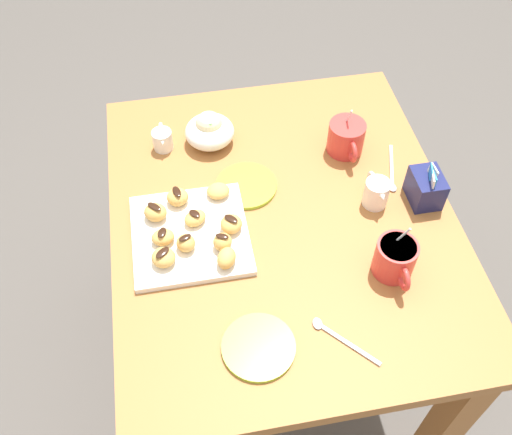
# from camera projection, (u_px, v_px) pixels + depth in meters

# --- Properties ---
(ground_plane) EXTENTS (8.00, 8.00, 0.00)m
(ground_plane) POSITION_uv_depth(u_px,v_px,m) (275.00, 353.00, 1.96)
(ground_plane) COLOR #514C47
(dining_table) EXTENTS (0.98, 0.82, 0.75)m
(dining_table) POSITION_uv_depth(u_px,v_px,m) (281.00, 250.00, 1.48)
(dining_table) COLOR #A36633
(dining_table) RESTS_ON ground_plane
(pastry_plate_square) EXTENTS (0.27, 0.27, 0.02)m
(pastry_plate_square) POSITION_uv_depth(u_px,v_px,m) (190.00, 235.00, 1.33)
(pastry_plate_square) COLOR white
(pastry_plate_square) RESTS_ON dining_table
(coffee_mug_red_left) EXTENTS (0.13, 0.09, 0.13)m
(coffee_mug_red_left) POSITION_uv_depth(u_px,v_px,m) (346.00, 137.00, 1.48)
(coffee_mug_red_left) COLOR red
(coffee_mug_red_left) RESTS_ON dining_table
(coffee_mug_red_right) EXTENTS (0.13, 0.09, 0.13)m
(coffee_mug_red_right) POSITION_uv_depth(u_px,v_px,m) (395.00, 258.00, 1.24)
(coffee_mug_red_right) COLOR red
(coffee_mug_red_right) RESTS_ON dining_table
(cream_pitcher_white) EXTENTS (0.10, 0.06, 0.07)m
(cream_pitcher_white) POSITION_uv_depth(u_px,v_px,m) (377.00, 193.00, 1.37)
(cream_pitcher_white) COLOR white
(cream_pitcher_white) RESTS_ON dining_table
(sugar_caddy) EXTENTS (0.09, 0.07, 0.11)m
(sugar_caddy) POSITION_uv_depth(u_px,v_px,m) (426.00, 188.00, 1.37)
(sugar_caddy) COLOR #191E51
(sugar_caddy) RESTS_ON dining_table
(ice_cream_bowl) EXTENTS (0.13, 0.13, 0.10)m
(ice_cream_bowl) POSITION_uv_depth(u_px,v_px,m) (209.00, 130.00, 1.50)
(ice_cream_bowl) COLOR white
(ice_cream_bowl) RESTS_ON dining_table
(chocolate_sauce_pitcher) EXTENTS (0.09, 0.05, 0.06)m
(chocolate_sauce_pitcher) POSITION_uv_depth(u_px,v_px,m) (162.00, 139.00, 1.50)
(chocolate_sauce_pitcher) COLOR white
(chocolate_sauce_pitcher) RESTS_ON dining_table
(saucer_lime_left) EXTENTS (0.15, 0.15, 0.01)m
(saucer_lime_left) POSITION_uv_depth(u_px,v_px,m) (246.00, 186.00, 1.43)
(saucer_lime_left) COLOR #9EC633
(saucer_lime_left) RESTS_ON dining_table
(saucer_lime_right) EXTENTS (0.15, 0.15, 0.01)m
(saucer_lime_right) POSITION_uv_depth(u_px,v_px,m) (259.00, 347.00, 1.16)
(saucer_lime_right) COLOR #9EC633
(saucer_lime_right) RESTS_ON dining_table
(loose_spoon_near_saucer) EXTENTS (0.13, 0.11, 0.01)m
(loose_spoon_near_saucer) POSITION_uv_depth(u_px,v_px,m) (337.00, 336.00, 1.17)
(loose_spoon_near_saucer) COLOR silver
(loose_spoon_near_saucer) RESTS_ON dining_table
(loose_spoon_by_plate) EXTENTS (0.16, 0.06, 0.01)m
(loose_spoon_by_plate) POSITION_uv_depth(u_px,v_px,m) (392.00, 174.00, 1.46)
(loose_spoon_by_plate) COLOR silver
(loose_spoon_by_plate) RESTS_ON dining_table
(beignet_0) EXTENTS (0.05, 0.06, 0.03)m
(beignet_0) POSITION_uv_depth(u_px,v_px,m) (218.00, 191.00, 1.38)
(beignet_0) COLOR #DBA351
(beignet_0) RESTS_ON pastry_plate_square
(beignet_1) EXTENTS (0.06, 0.05, 0.04)m
(beignet_1) POSITION_uv_depth(u_px,v_px,m) (186.00, 243.00, 1.28)
(beignet_1) COLOR #DBA351
(beignet_1) RESTS_ON pastry_plate_square
(chocolate_drizzle_1) EXTENTS (0.03, 0.03, 0.00)m
(chocolate_drizzle_1) POSITION_uv_depth(u_px,v_px,m) (185.00, 238.00, 1.26)
(chocolate_drizzle_1) COLOR black
(chocolate_drizzle_1) RESTS_ON beignet_1
(beignet_2) EXTENTS (0.07, 0.07, 0.04)m
(beignet_2) POSITION_uv_depth(u_px,v_px,m) (155.00, 212.00, 1.34)
(beignet_2) COLOR #DBA351
(beignet_2) RESTS_ON pastry_plate_square
(chocolate_drizzle_2) EXTENTS (0.04, 0.04, 0.00)m
(chocolate_drizzle_2) POSITION_uv_depth(u_px,v_px,m) (154.00, 207.00, 1.32)
(chocolate_drizzle_2) COLOR black
(chocolate_drizzle_2) RESTS_ON beignet_2
(beignet_3) EXTENTS (0.05, 0.05, 0.03)m
(beignet_3) POSITION_uv_depth(u_px,v_px,m) (163.00, 237.00, 1.29)
(beignet_3) COLOR #DBA351
(beignet_3) RESTS_ON pastry_plate_square
(chocolate_drizzle_3) EXTENTS (0.03, 0.03, 0.00)m
(chocolate_drizzle_3) POSITION_uv_depth(u_px,v_px,m) (162.00, 233.00, 1.28)
(chocolate_drizzle_3) COLOR black
(chocolate_drizzle_3) RESTS_ON beignet_3
(beignet_4) EXTENTS (0.06, 0.06, 0.04)m
(beignet_4) POSITION_uv_depth(u_px,v_px,m) (223.00, 242.00, 1.28)
(beignet_4) COLOR #DBA351
(beignet_4) RESTS_ON pastry_plate_square
(chocolate_drizzle_4) EXTENTS (0.03, 0.03, 0.00)m
(chocolate_drizzle_4) POSITION_uv_depth(u_px,v_px,m) (222.00, 236.00, 1.27)
(chocolate_drizzle_4) COLOR black
(chocolate_drizzle_4) RESTS_ON beignet_4
(beignet_5) EXTENTS (0.06, 0.07, 0.03)m
(beignet_5) POSITION_uv_depth(u_px,v_px,m) (195.00, 218.00, 1.33)
(beignet_5) COLOR #DBA351
(beignet_5) RESTS_ON pastry_plate_square
(chocolate_drizzle_5) EXTENTS (0.03, 0.03, 0.00)m
(chocolate_drizzle_5) POSITION_uv_depth(u_px,v_px,m) (194.00, 213.00, 1.32)
(chocolate_drizzle_5) COLOR black
(chocolate_drizzle_5) RESTS_ON beignet_5
(beignet_6) EXTENTS (0.05, 0.05, 0.04)m
(beignet_6) POSITION_uv_depth(u_px,v_px,m) (178.00, 197.00, 1.37)
(beignet_6) COLOR #DBA351
(beignet_6) RESTS_ON pastry_plate_square
(chocolate_drizzle_6) EXTENTS (0.04, 0.03, 0.00)m
(chocolate_drizzle_6) POSITION_uv_depth(u_px,v_px,m) (177.00, 192.00, 1.35)
(chocolate_drizzle_6) COLOR black
(chocolate_drizzle_6) RESTS_ON beignet_6
(beignet_7) EXTENTS (0.07, 0.07, 0.03)m
(beignet_7) POSITION_uv_depth(u_px,v_px,m) (164.00, 257.00, 1.26)
(beignet_7) COLOR #DBA351
(beignet_7) RESTS_ON pastry_plate_square
(chocolate_drizzle_7) EXTENTS (0.04, 0.04, 0.00)m
(chocolate_drizzle_7) POSITION_uv_depth(u_px,v_px,m) (162.00, 252.00, 1.24)
(chocolate_drizzle_7) COLOR black
(chocolate_drizzle_7) RESTS_ON beignet_7
(beignet_8) EXTENTS (0.07, 0.06, 0.04)m
(beignet_8) POSITION_uv_depth(u_px,v_px,m) (227.00, 258.00, 1.25)
(beignet_8) COLOR #DBA351
(beignet_8) RESTS_ON pastry_plate_square
(beignet_9) EXTENTS (0.07, 0.07, 0.04)m
(beignet_9) POSITION_uv_depth(u_px,v_px,m) (231.00, 224.00, 1.32)
(beignet_9) COLOR #DBA351
(beignet_9) RESTS_ON pastry_plate_square
(chocolate_drizzle_9) EXTENTS (0.04, 0.04, 0.00)m
(chocolate_drizzle_9) POSITION_uv_depth(u_px,v_px,m) (231.00, 219.00, 1.30)
(chocolate_drizzle_9) COLOR black
(chocolate_drizzle_9) RESTS_ON beignet_9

